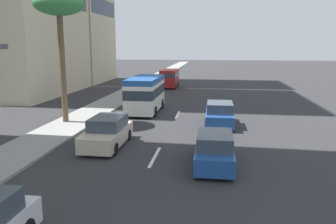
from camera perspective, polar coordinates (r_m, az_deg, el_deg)
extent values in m
plane|color=#2D2D30|center=(35.38, 2.95, 2.07)|extent=(198.00, 198.00, 0.00)
cube|color=gray|center=(36.64, -8.24, 2.40)|extent=(162.00, 3.10, 0.15)
cube|color=silver|center=(17.36, -2.23, -7.54)|extent=(3.20, 0.16, 0.01)
cube|color=silver|center=(27.62, 1.58, -0.48)|extent=(3.20, 0.16, 0.01)
cube|color=silver|center=(28.70, -3.80, 2.73)|extent=(6.31, 2.30, 2.30)
cube|color=#1E4C93|center=(28.53, -3.83, 5.44)|extent=(6.31, 2.30, 0.44)
cube|color=#28333D|center=(28.64, -3.81, 3.59)|extent=(6.33, 2.30, 0.77)
cylinder|color=black|center=(26.88, -2.26, 0.10)|extent=(0.84, 0.26, 0.84)
cylinder|color=black|center=(27.34, -6.77, 0.21)|extent=(0.84, 0.26, 0.84)
cylinder|color=black|center=(30.44, -1.08, 1.40)|extent=(0.84, 0.26, 0.84)
cylinder|color=black|center=(30.84, -5.09, 1.49)|extent=(0.84, 0.26, 0.84)
cube|color=beige|center=(19.28, -10.20, -4.02)|extent=(4.58, 1.84, 0.81)
cube|color=#38424C|center=(19.31, -10.06, -1.74)|extent=(2.52, 1.69, 0.66)
cylinder|color=black|center=(17.80, -8.96, -6.13)|extent=(0.64, 0.22, 0.64)
cylinder|color=black|center=(18.35, -14.05, -5.81)|extent=(0.64, 0.22, 0.64)
cylinder|color=black|center=(20.43, -6.70, -3.81)|extent=(0.64, 0.22, 0.64)
cylinder|color=black|center=(20.90, -11.20, -3.61)|extent=(0.64, 0.22, 0.64)
cube|color=#A51E1E|center=(45.63, 0.24, 5.76)|extent=(4.78, 2.05, 2.18)
cube|color=#2D3842|center=(45.58, 0.24, 6.36)|extent=(4.79, 2.06, 0.52)
cylinder|color=black|center=(44.19, 1.25, 4.37)|extent=(0.72, 0.24, 0.72)
cylinder|color=black|center=(44.45, -1.25, 4.41)|extent=(0.72, 0.24, 0.72)
cylinder|color=black|center=(47.03, 1.64, 4.78)|extent=(0.72, 0.24, 0.72)
cylinder|color=black|center=(47.27, -0.71, 4.81)|extent=(0.72, 0.24, 0.72)
cube|color=#1E478C|center=(24.17, 8.65, -0.87)|extent=(4.36, 1.90, 0.83)
cube|color=#38424C|center=(23.81, 8.71, 0.79)|extent=(2.40, 1.75, 0.68)
cylinder|color=black|center=(25.54, 6.63, -0.78)|extent=(0.64, 0.22, 0.64)
cylinder|color=black|center=(25.58, 10.55, -0.88)|extent=(0.64, 0.22, 0.64)
cylinder|color=black|center=(22.90, 6.49, -2.17)|extent=(0.64, 0.22, 0.64)
cylinder|color=black|center=(22.94, 10.86, -2.28)|extent=(0.64, 0.22, 0.64)
cube|color=#1E478C|center=(16.26, 7.82, -6.87)|extent=(4.46, 1.75, 0.78)
cube|color=#38424C|center=(15.85, 7.89, -4.68)|extent=(2.45, 1.61, 0.64)
cylinder|color=black|center=(17.67, 5.18, -6.17)|extent=(0.64, 0.22, 0.64)
cylinder|color=black|center=(17.68, 10.42, -6.30)|extent=(0.64, 0.22, 0.64)
cylinder|color=black|center=(15.05, 4.70, -9.28)|extent=(0.64, 0.22, 0.64)
cylinder|color=black|center=(15.07, 10.89, -9.43)|extent=(0.64, 0.22, 0.64)
cylinder|color=brown|center=(25.13, -17.31, 7.03)|extent=(0.41, 0.41, 7.66)
ellipsoid|color=#388442|center=(25.24, -17.90, 16.90)|extent=(3.39, 3.39, 1.53)
cube|color=#2D3847|center=(54.33, -10.81, 16.88)|extent=(10.82, 0.08, 2.33)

